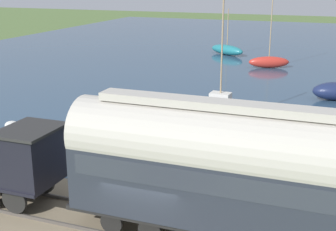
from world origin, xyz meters
TOP-DOWN VIEW (x-y plane):
  - harbor_water at (43.38, 0.00)m, footprint 80.00×80.00m
  - steam_locomotive at (0.56, 5.67)m, footprint 2.27×5.21m
  - passenger_coach at (0.56, -2.66)m, footprint 2.27×10.63m
  - sailboat_teal at (39.85, 7.12)m, footprint 3.69×4.80m
  - sailboat_red at (33.58, 1.40)m, footprint 2.35×4.04m
  - sailboat_brown at (14.23, 1.27)m, footprint 1.62×4.06m
  - sailboat_navy at (22.77, -5.10)m, footprint 2.62×3.68m
  - rowboat_off_pier at (13.13, 6.59)m, footprint 1.07×2.80m
  - rowboat_far_out at (8.87, 12.20)m, footprint 2.20×2.33m

SIDE VIEW (x-z plane):
  - harbor_water at x=43.38m, z-range 0.00..0.01m
  - rowboat_off_pier at x=13.13m, z-range 0.01..0.35m
  - rowboat_far_out at x=8.87m, z-range 0.01..0.37m
  - sailboat_teal at x=39.85m, z-range -1.99..3.16m
  - sailboat_red at x=33.58m, z-range -3.63..4.89m
  - sailboat_navy at x=22.77m, z-range -3.83..5.24m
  - sailboat_brown at x=14.23m, z-range -2.84..4.49m
  - steam_locomotive at x=0.56m, z-range 0.63..3.86m
  - passenger_coach at x=0.56m, z-range 0.88..5.38m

